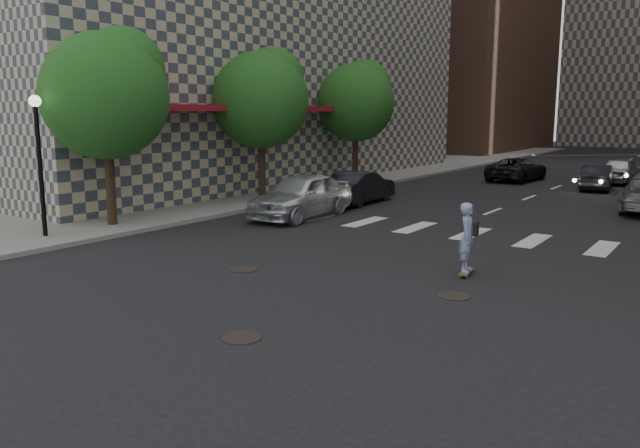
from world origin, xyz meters
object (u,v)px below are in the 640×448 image
Objects in this scene: tree_c at (358,99)px; traffic_car_d at (621,170)px; tree_b at (263,96)px; traffic_car_a at (360,187)px; tree_a at (109,90)px; silver_sedan at (301,195)px; traffic_car_c at (517,169)px; traffic_car_e at (597,177)px; lamppost at (38,145)px; skateboarder at (468,237)px.

tree_c is 15.37m from traffic_car_d.
traffic_car_a is (3.82, 1.86, -3.94)m from tree_b.
tree_a is 7.67m from silver_sedan.
silver_sedan is 1.03× the size of traffic_car_c.
lamppost is at bearing 56.91° from traffic_car_e.
traffic_car_d is (11.97, 27.50, -2.20)m from lamppost.
lamppost is at bearing -174.62° from skateboarder.
skateboarder is 20.13m from traffic_car_e.
skateboarder is (12.33, 3.39, -2.00)m from lamppost.
tree_a is at bearing 89.01° from lamppost.
lamppost reaches higher than skateboarder.
traffic_car_c is at bearing -30.15° from traffic_car_e.
tree_b is at bearing -90.00° from tree_c.
tree_a is at bearing 77.95° from traffic_car_c.
traffic_car_d is (7.97, 19.51, -0.11)m from silver_sedan.
silver_sedan is at bearing 70.22° from traffic_car_d.
traffic_car_d is at bearing -104.48° from traffic_car_e.
tree_c is 10.39m from traffic_car_c.
silver_sedan is 1.15× the size of traffic_car_a.
tree_b is 16.79m from traffic_car_c.
tree_c is at bearing 90.00° from tree_a.
lamppost is 12.95m from skateboarder.
lamppost is 26.48m from traffic_car_c.
tree_c is 19.93m from skateboarder.
traffic_car_e is at bearing 61.33° from tree_a.
traffic_car_a is (-0.13, 4.51, -0.13)m from silver_sedan.
tree_b reaches higher than lamppost.
skateboarder is 0.37× the size of traffic_car_c.
lamppost is at bearing -90.99° from tree_a.
tree_c is 13.03m from traffic_car_e.
traffic_car_e is at bearing 85.06° from traffic_car_d.
lamppost reaches higher than traffic_car_e.
silver_sedan reaches higher than traffic_car_c.
tree_c is 3.71× the size of skateboarder.
lamppost is 30.07m from traffic_car_d.
tree_b reaches higher than traffic_car_d.
traffic_car_e is (11.41, 12.86, -4.00)m from tree_b.
tree_b is 8.00m from tree_c.
tree_c reaches higher than skateboarder.
tree_a is 24.16m from traffic_car_c.
tree_c is 11.98m from silver_sedan.
traffic_car_c is at bearing 45.65° from tree_c.
lamppost is 0.89× the size of traffic_car_c.
traffic_car_e is (-0.52, -4.00, -0.08)m from traffic_car_d.
tree_c is (0.00, 16.00, 0.00)m from tree_a.
tree_c is at bearing 108.97° from silver_sedan.
traffic_car_a is (-8.46, 9.11, -0.23)m from skateboarder.
tree_a is at bearing 66.82° from traffic_car_d.
tree_a is 1.00× the size of tree_c.
skateboarder is 12.44m from traffic_car_a.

